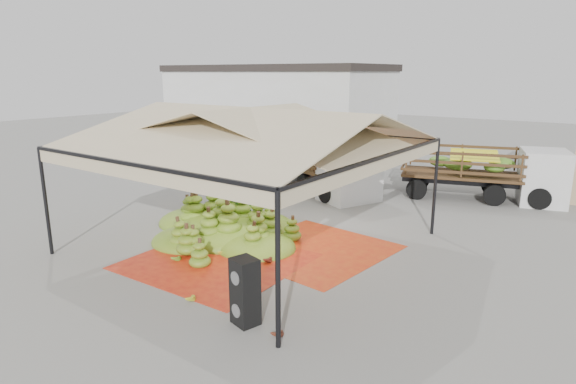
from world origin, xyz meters
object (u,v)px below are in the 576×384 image
Objects in this scene: vendor at (330,183)px; truck_left at (320,160)px; banana_heap at (223,216)px; truck_right at (488,168)px; speaker_stack at (245,292)px.

truck_left reaches higher than vendor.
truck_right is (5.38, 9.47, 0.65)m from banana_heap.
truck_right reaches higher than speaker_stack.
vendor is at bearing 125.96° from speaker_stack.
speaker_stack is 0.22× the size of truck_right.
banana_heap is at bearing -136.86° from truck_right.
banana_heap is 6.93m from truck_left.
vendor is 0.24× the size of truck_left.
truck_left is (-0.83, 6.85, 0.70)m from banana_heap.
speaker_stack is at bearing -112.81° from truck_right.
banana_heap is at bearing 90.05° from vendor.
truck_left is (-4.93, 10.53, 0.64)m from speaker_stack.
truck_right reaches higher than banana_heap.
speaker_stack reaches higher than banana_heap.
vendor is at bearing -23.68° from truck_left.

